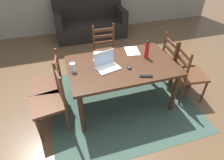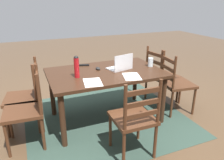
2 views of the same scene
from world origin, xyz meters
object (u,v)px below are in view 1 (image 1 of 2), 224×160
dining_table (122,69)px  chair_right_near (188,74)px  chair_far_head (106,53)px  tv_remote (146,76)px  couch (90,23)px  chair_right_far (175,62)px  laptop (106,64)px  drinking_glass (73,67)px  computer_mouse (129,67)px  chair_left_far (49,85)px  water_bottle (147,49)px  chair_left_near (51,102)px

dining_table → chair_right_near: (1.07, -0.19, -0.19)m
chair_far_head → chair_right_near: same height
dining_table → tv_remote: bearing=-61.2°
couch → chair_far_head: bearing=-92.6°
chair_right_far → laptop: 1.36m
drinking_glass → computer_mouse: drinking_glass is taller
chair_left_far → laptop: bearing=-12.8°
chair_right_near → laptop: 1.36m
laptop → water_bottle: bearing=6.7°
drinking_glass → chair_left_far: bearing=156.8°
chair_right_far → computer_mouse: bearing=-162.3°
chair_right_near → couch: bearing=108.7°
chair_far_head → tv_remote: chair_far_head is taller
dining_table → drinking_glass: bearing=177.3°
chair_right_far → couch: (-0.98, 2.52, -0.11)m
chair_left_near → laptop: (0.83, 0.19, 0.33)m
chair_right_near → couch: size_ratio=0.53×
water_bottle → couch: bearing=97.2°
chair_left_near → couch: 3.13m
couch → laptop: couch is taller
laptop → drinking_glass: 0.47m
chair_left_far → couch: bearing=65.5°
chair_far_head → laptop: 0.95m
chair_left_far → computer_mouse: bearing=-15.3°
chair_right_near → laptop: size_ratio=2.61×
chair_left_near → laptop: 0.92m
chair_far_head → drinking_glass: chair_far_head is taller
couch → chair_left_far: bearing=-114.5°
couch → drinking_glass: couch is taller
dining_table → drinking_glass: size_ratio=12.07×
dining_table → chair_left_near: chair_left_near is taller
dining_table → chair_left_near: (-1.07, -0.19, -0.19)m
chair_left_far → water_bottle: (1.49, -0.11, 0.42)m
dining_table → tv_remote: 0.44m
chair_right_near → tv_remote: chair_right_near is taller
laptop → tv_remote: bearing=-40.7°
dining_table → chair_left_far: bearing=169.8°
chair_left_near → computer_mouse: bearing=3.6°
chair_left_far → chair_far_head: (1.07, 0.67, 0.00)m
couch → water_bottle: bearing=-82.8°
couch → tv_remote: 3.13m
chair_left_near → couch: bearing=68.4°
couch → drinking_glass: 2.84m
chair_left_near → drinking_glass: bearing=31.3°
laptop → computer_mouse: (0.30, -0.12, -0.04)m
chair_right_far → couch: 2.71m
drinking_glass → chair_right_far: bearing=5.4°
chair_right_far → computer_mouse: chair_right_far is taller
computer_mouse → couch: bearing=90.6°
couch → water_bottle: (0.34, -2.64, 0.53)m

